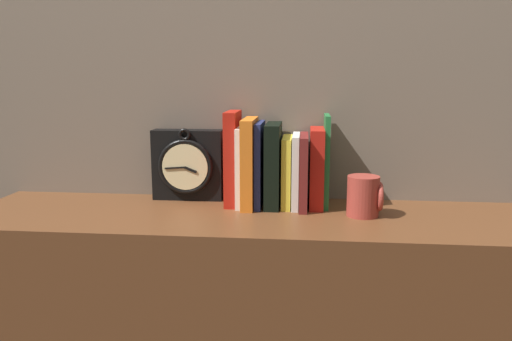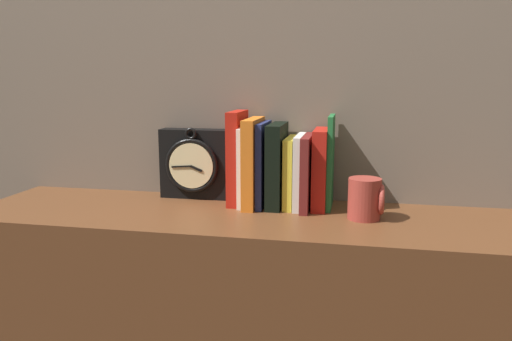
{
  "view_description": "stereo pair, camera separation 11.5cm",
  "coord_description": "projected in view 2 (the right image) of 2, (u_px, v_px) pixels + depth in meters",
  "views": [
    {
      "loc": [
        0.11,
        -1.13,
        1.12
      ],
      "look_at": [
        0.0,
        0.0,
        0.91
      ],
      "focal_mm": 35.0,
      "sensor_mm": 36.0,
      "label": 1
    },
    {
      "loc": [
        0.23,
        -1.11,
        1.12
      ],
      "look_at": [
        0.0,
        0.0,
        0.91
      ],
      "focal_mm": 35.0,
      "sensor_mm": 36.0,
      "label": 2
    }
  ],
  "objects": [
    {
      "name": "book_slot1_white",
      "position": [
        245.0,
        166.0,
        1.26
      ],
      "size": [
        0.01,
        0.14,
        0.2
      ],
      "color": "silver",
      "rests_on": "bookshelf"
    },
    {
      "name": "clock",
      "position": [
        195.0,
        164.0,
        1.32
      ],
      "size": [
        0.18,
        0.07,
        0.19
      ],
      "color": "black",
      "rests_on": "bookshelf"
    },
    {
      "name": "book_slot2_orange",
      "position": [
        253.0,
        162.0,
        1.24
      ],
      "size": [
        0.03,
        0.16,
        0.22
      ],
      "color": "orange",
      "rests_on": "bookshelf"
    },
    {
      "name": "wall_back",
      "position": [
        272.0,
        7.0,
        1.27
      ],
      "size": [
        6.0,
        0.05,
        2.6
      ],
      "color": "#756656",
      "rests_on": "ground_plane"
    },
    {
      "name": "book_slot5_yellow",
      "position": [
        291.0,
        172.0,
        1.24
      ],
      "size": [
        0.02,
        0.13,
        0.17
      ],
      "color": "yellow",
      "rests_on": "bookshelf"
    },
    {
      "name": "book_slot9_green",
      "position": [
        331.0,
        162.0,
        1.22
      ],
      "size": [
        0.01,
        0.12,
        0.23
      ],
      "color": "#216B34",
      "rests_on": "bookshelf"
    },
    {
      "name": "book_slot6_white",
      "position": [
        299.0,
        171.0,
        1.23
      ],
      "size": [
        0.02,
        0.14,
        0.18
      ],
      "color": "silver",
      "rests_on": "bookshelf"
    },
    {
      "name": "book_slot8_red",
      "position": [
        321.0,
        169.0,
        1.22
      ],
      "size": [
        0.03,
        0.13,
        0.19
      ],
      "color": "red",
      "rests_on": "bookshelf"
    },
    {
      "name": "book_slot7_maroon",
      "position": [
        307.0,
        172.0,
        1.22
      ],
      "size": [
        0.02,
        0.16,
        0.18
      ],
      "color": "maroon",
      "rests_on": "bookshelf"
    },
    {
      "name": "book_slot3_navy",
      "position": [
        265.0,
        164.0,
        1.24
      ],
      "size": [
        0.02,
        0.14,
        0.21
      ],
      "color": "navy",
      "rests_on": "bookshelf"
    },
    {
      "name": "mug",
      "position": [
        366.0,
        199.0,
        1.13
      ],
      "size": [
        0.08,
        0.07,
        0.09
      ],
      "color": "#9E382D",
      "rests_on": "bookshelf"
    },
    {
      "name": "book_slot0_red",
      "position": [
        237.0,
        158.0,
        1.26
      ],
      "size": [
        0.03,
        0.13,
        0.23
      ],
      "color": "#B71C10",
      "rests_on": "bookshelf"
    },
    {
      "name": "book_slot4_black",
      "position": [
        277.0,
        165.0,
        1.24
      ],
      "size": [
        0.04,
        0.14,
        0.21
      ],
      "color": "black",
      "rests_on": "bookshelf"
    }
  ]
}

